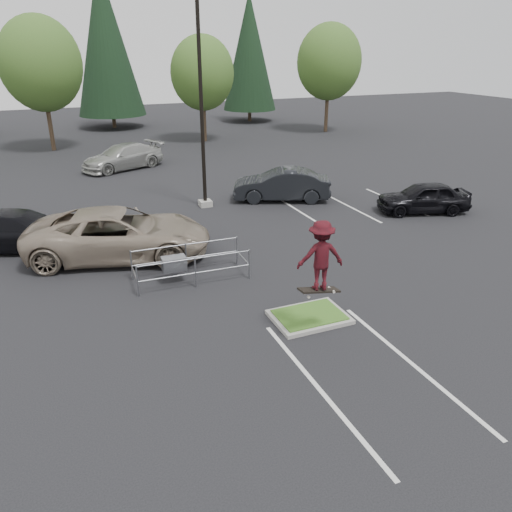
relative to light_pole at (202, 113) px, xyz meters
name	(u,v)px	position (x,y,z in m)	size (l,w,h in m)	color
ground	(309,319)	(-0.50, -12.00, -4.56)	(120.00, 120.00, 0.00)	black
grass_median	(309,316)	(-0.50, -12.00, -4.48)	(2.20, 1.60, 0.16)	gray
stall_lines	(206,253)	(-1.85, -5.98, -4.56)	(22.62, 17.60, 0.01)	silver
light_pole	(202,113)	(0.00, 0.00, 0.00)	(0.70, 0.60, 10.12)	gray
decid_b	(41,67)	(-6.51, 18.53, 1.48)	(5.89, 5.89, 9.64)	#38281C
decid_c	(202,75)	(5.49, 17.83, 0.69)	(5.12, 5.12, 8.38)	#38281C
decid_d	(329,64)	(17.49, 18.33, 1.35)	(5.76, 5.76, 9.43)	#38281C
conif_b	(105,41)	(-0.50, 28.50, 3.29)	(6.38, 6.38, 14.50)	#38281C
conif_c	(249,52)	(13.50, 27.50, 2.29)	(5.50, 5.50, 12.50)	#38281C
cart_corral	(178,263)	(-3.44, -7.99, -3.87)	(3.92, 1.52, 1.10)	gray
skateboarder	(321,256)	(-0.81, -13.00, -2.08)	(1.35, 0.95, 2.11)	black
car_l_tan	(117,234)	(-5.00, -5.00, -3.62)	(3.13, 6.79, 1.89)	gray
car_l_black	(19,230)	(-8.50, -2.64, -3.79)	(2.16, 5.31, 1.54)	black
car_r_charc	(281,185)	(4.00, -0.50, -3.74)	(1.74, 4.99, 1.64)	black
car_r_black	(424,197)	(9.50, -5.00, -3.82)	(1.75, 4.35, 1.48)	black
car_far_silver	(124,157)	(-2.41, 10.00, -3.77)	(2.22, 5.46, 1.58)	#A9A9A4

